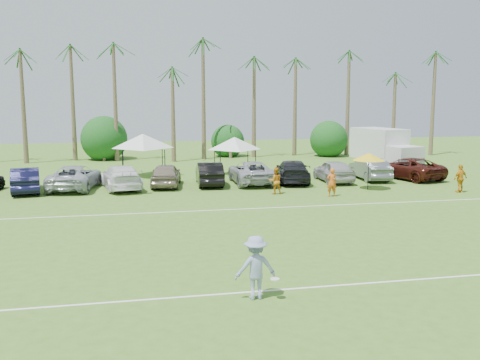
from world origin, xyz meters
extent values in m
plane|color=#426D20|center=(0.00, 0.00, 0.00)|extent=(120.00, 120.00, 0.00)
cube|color=white|center=(0.00, 2.00, 0.01)|extent=(80.00, 0.10, 0.01)
cube|color=white|center=(0.00, 14.00, 0.01)|extent=(80.00, 0.10, 0.01)
cone|color=brown|center=(-12.00, 38.00, 5.00)|extent=(0.44, 0.44, 10.00)
cone|color=brown|center=(-8.00, 38.00, 5.50)|extent=(0.44, 0.44, 11.00)
cone|color=brown|center=(-4.00, 38.00, 4.00)|extent=(0.44, 0.44, 8.00)
cone|color=brown|center=(0.00, 38.00, 4.50)|extent=(0.44, 0.44, 9.00)
cone|color=brown|center=(4.00, 38.00, 5.00)|extent=(0.44, 0.44, 10.00)
cone|color=brown|center=(8.00, 38.00, 5.50)|extent=(0.44, 0.44, 11.00)
cone|color=brown|center=(13.00, 38.00, 4.00)|extent=(0.44, 0.44, 8.00)
cone|color=brown|center=(18.00, 38.00, 4.50)|extent=(0.44, 0.44, 9.00)
cone|color=brown|center=(23.00, 38.00, 5.00)|extent=(0.44, 0.44, 10.00)
cone|color=brown|center=(27.00, 38.00, 5.50)|extent=(0.44, 0.44, 11.00)
cylinder|color=brown|center=(-6.00, 39.00, 0.70)|extent=(0.30, 0.30, 1.40)
sphere|color=#134619|center=(-6.00, 39.00, 1.80)|extent=(4.00, 4.00, 4.00)
cylinder|color=brown|center=(6.00, 39.00, 0.70)|extent=(0.30, 0.30, 1.40)
sphere|color=#134619|center=(6.00, 39.00, 1.80)|extent=(4.00, 4.00, 4.00)
cylinder|color=brown|center=(16.00, 39.00, 0.70)|extent=(0.30, 0.30, 1.40)
sphere|color=#134619|center=(16.00, 39.00, 1.80)|extent=(4.00, 4.00, 4.00)
imported|color=orange|center=(8.08, 16.55, 0.84)|extent=(0.64, 0.44, 1.69)
imported|color=orange|center=(5.02, 18.02, 0.81)|extent=(0.82, 0.66, 1.62)
imported|color=orange|center=(16.37, 16.19, 0.88)|extent=(1.11, 0.68, 1.76)
cube|color=silver|center=(16.56, 27.78, 2.07)|extent=(3.42, 5.07, 2.53)
cube|color=silver|center=(17.22, 24.61, 1.06)|extent=(2.65, 2.26, 2.12)
cube|color=black|center=(17.37, 23.87, 0.76)|extent=(2.34, 0.77, 1.01)
cube|color=#E5590C|center=(17.81, 28.04, 1.62)|extent=(0.35, 1.59, 0.91)
cylinder|color=black|center=(16.19, 24.60, 0.46)|extent=(0.48, 0.95, 0.91)
cylinder|color=black|center=(18.17, 25.01, 0.46)|extent=(0.48, 0.95, 0.91)
cylinder|color=black|center=(15.32, 28.76, 0.46)|extent=(0.48, 0.95, 0.91)
cylinder|color=black|center=(17.30, 29.17, 0.46)|extent=(0.48, 0.95, 0.91)
cylinder|color=black|center=(-4.16, 25.63, 1.06)|extent=(0.06, 0.06, 2.13)
cylinder|color=black|center=(-1.17, 25.63, 1.06)|extent=(0.06, 0.06, 2.13)
cylinder|color=black|center=(-4.16, 28.62, 1.06)|extent=(0.06, 0.06, 2.13)
cylinder|color=black|center=(-1.17, 28.62, 1.06)|extent=(0.06, 0.06, 2.13)
pyramid|color=silver|center=(-2.67, 27.12, 3.19)|extent=(4.60, 4.60, 1.06)
cylinder|color=black|center=(2.87, 25.51, 0.96)|extent=(0.06, 0.06, 1.91)
cylinder|color=black|center=(5.54, 25.51, 0.96)|extent=(0.06, 0.06, 1.91)
cylinder|color=black|center=(2.87, 28.18, 0.96)|extent=(0.06, 0.06, 1.91)
cylinder|color=black|center=(5.54, 28.18, 0.96)|extent=(0.06, 0.06, 1.91)
pyramid|color=silver|center=(4.21, 26.84, 2.87)|extent=(4.14, 4.14, 0.96)
cylinder|color=black|center=(11.26, 18.39, 1.06)|extent=(0.05, 0.05, 2.11)
cone|color=yellow|center=(11.26, 18.39, 2.11)|extent=(2.11, 2.11, 0.48)
imported|color=#8C99C7|center=(-0.15, 1.48, 0.94)|extent=(1.24, 0.75, 1.87)
cylinder|color=white|center=(0.37, 1.25, 0.63)|extent=(0.27, 0.27, 0.03)
imported|color=black|center=(-10.05, 21.84, 0.77)|extent=(2.39, 4.90, 1.55)
imported|color=#ABB1B8|center=(-7.15, 22.34, 0.77)|extent=(3.37, 5.89, 1.55)
imported|color=white|center=(-4.24, 21.83, 0.77)|extent=(3.00, 5.61, 1.55)
imported|color=gray|center=(-1.33, 22.27, 0.77)|extent=(2.46, 4.75, 1.55)
imported|color=black|center=(1.58, 22.27, 0.77)|extent=(1.94, 4.79, 1.55)
imported|color=#A5A8AE|center=(4.48, 22.26, 0.77)|extent=(2.69, 5.62, 1.55)
imported|color=black|center=(7.39, 22.22, 0.77)|extent=(3.23, 5.66, 1.55)
imported|color=#B4B4B4|center=(10.30, 21.90, 0.77)|extent=(1.94, 4.58, 1.55)
imported|color=slate|center=(13.20, 22.29, 0.77)|extent=(1.91, 4.78, 1.55)
imported|color=#451710|center=(16.11, 22.10, 0.77)|extent=(4.00, 6.05, 1.55)
camera|label=1|loc=(-3.61, -13.04, 5.80)|focal=40.00mm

